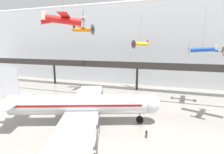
# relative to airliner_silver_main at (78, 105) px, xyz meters

# --- Properties ---
(ground_plane) EXTENTS (260.00, 260.00, 0.00)m
(ground_plane) POSITION_rel_airliner_silver_main_xyz_m (5.59, -5.25, -3.52)
(ground_plane) COLOR gray
(hangar_back_wall) EXTENTS (140.00, 3.00, 28.12)m
(hangar_back_wall) POSITION_rel_airliner_silver_main_xyz_m (5.59, 35.63, 10.54)
(hangar_back_wall) COLOR silver
(hangar_back_wall) RESTS_ON ground
(mezzanine_walkway) EXTENTS (110.00, 3.20, 8.91)m
(mezzanine_walkway) POSITION_rel_airliner_silver_main_xyz_m (5.59, 26.33, 3.77)
(mezzanine_walkway) COLOR #2D2B28
(mezzanine_walkway) RESTS_ON ground
(ceiling_truss_beam) EXTENTS (120.00, 0.60, 0.60)m
(ceiling_truss_beam) POSITION_rel_airliner_silver_main_xyz_m (5.59, 13.25, 19.47)
(ceiling_truss_beam) COLOR silver
(airliner_silver_main) EXTENTS (28.44, 33.19, 10.09)m
(airliner_silver_main) POSITION_rel_airliner_silver_main_xyz_m (0.00, 0.00, 0.00)
(airliner_silver_main) COLOR silver
(airliner_silver_main) RESTS_ON ground
(suspended_plane_red_highwing) EXTENTS (7.72, 8.81, 5.88)m
(suspended_plane_red_highwing) POSITION_rel_airliner_silver_main_xyz_m (-2.90, 1.41, 14.57)
(suspended_plane_red_highwing) COLOR red
(suspended_plane_orange_highwing) EXTENTS (6.51, 8.01, 6.01)m
(suspended_plane_orange_highwing) POSITION_rel_airliner_silver_main_xyz_m (-9.11, 20.59, 14.64)
(suspended_plane_orange_highwing) COLOR orange
(suspended_plane_yellow_lowwing) EXTENTS (5.86, 5.87, 9.76)m
(suspended_plane_yellow_lowwing) POSITION_rel_airliner_silver_main_xyz_m (6.51, 27.04, 10.61)
(suspended_plane_yellow_lowwing) COLOR yellow
(suspended_plane_blue_trainer) EXTENTS (6.12, 7.49, 10.81)m
(suspended_plane_blue_trainer) POSITION_rel_airliner_silver_main_xyz_m (21.82, 18.58, 9.26)
(suspended_plane_blue_trainer) COLOR #1E4CAD
(info_sign_pedestal) EXTENTS (0.45, 0.68, 1.24)m
(info_sign_pedestal) POSITION_rel_airliner_silver_main_xyz_m (12.14, -1.10, -3.06)
(info_sign_pedestal) COLOR #4C4C51
(info_sign_pedestal) RESTS_ON ground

